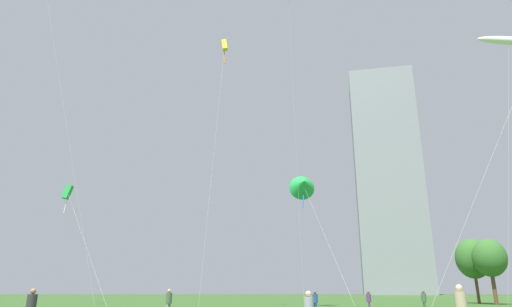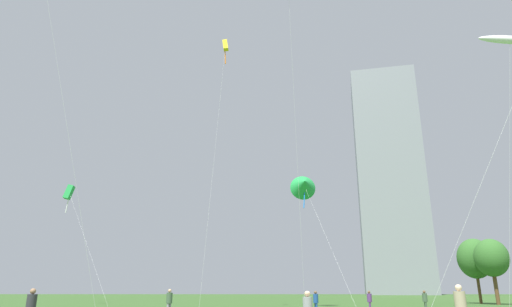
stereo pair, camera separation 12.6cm
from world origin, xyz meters
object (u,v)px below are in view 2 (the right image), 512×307
at_px(person_standing_2, 370,300).
at_px(park_tree_0, 475,259).
at_px(kite_flying_3, 510,40).
at_px(park_tree_1, 491,258).
at_px(kite_flying_6, 69,193).
at_px(kite_flying_4, 304,184).
at_px(person_standing_0, 31,307).
at_px(person_standing_1, 425,300).
at_px(person_standing_6, 461,307).
at_px(person_standing_4, 316,301).
at_px(person_standing_3, 169,301).
at_px(distant_highrise_0, 389,180).
at_px(kite_flying_5, 225,47).

xyz_separation_m(person_standing_2, park_tree_0, (18.00, 21.17, 4.34)).
bearing_deg(kite_flying_3, park_tree_1, 75.28).
bearing_deg(kite_flying_6, kite_flying_4, -16.10).
height_order(person_standing_0, park_tree_0, park_tree_0).
relative_size(person_standing_1, person_standing_6, 0.86).
xyz_separation_m(person_standing_4, park_tree_0, (22.26, 23.79, 4.34)).
height_order(kite_flying_6, park_tree_1, kite_flying_6).
height_order(person_standing_0, person_standing_3, person_standing_0).
height_order(person_standing_0, kite_flying_3, kite_flying_3).
distance_m(person_standing_3, person_standing_4, 9.88).
bearing_deg(kite_flying_3, person_standing_4, -174.53).
bearing_deg(distant_highrise_0, person_standing_2, -96.22).
xyz_separation_m(person_standing_3, kite_flying_4, (9.97, 13.88, 10.72)).
bearing_deg(person_standing_4, person_standing_0, 115.77).
bearing_deg(person_standing_2, person_standing_1, -70.37).
relative_size(person_standing_4, kite_flying_6, 0.11).
distance_m(person_standing_3, kite_flying_4, 20.17).
height_order(kite_flying_5, park_tree_1, kite_flying_5).
distance_m(kite_flying_5, distant_highrise_0, 114.20).
height_order(kite_flying_3, kite_flying_6, kite_flying_3).
xyz_separation_m(person_standing_4, person_standing_6, (3.67, -14.56, 0.16)).
xyz_separation_m(kite_flying_3, park_tree_1, (4.93, 18.78, -17.00)).
bearing_deg(person_standing_2, person_standing_0, 148.56).
distance_m(person_standing_4, park_tree_0, 32.87).
height_order(person_standing_4, kite_flying_4, kite_flying_4).
distance_m(person_standing_1, person_standing_3, 18.81).
bearing_deg(person_standing_4, kite_flying_4, -22.93).
bearing_deg(kite_flying_5, kite_flying_3, -12.53).
xyz_separation_m(kite_flying_6, park_tree_1, (49.48, 1.44, -7.59)).
height_order(person_standing_2, park_tree_1, park_tree_1).
bearing_deg(person_standing_4, park_tree_1, -68.35).
xyz_separation_m(kite_flying_3, distant_highrise_0, (20.68, 109.57, 14.57)).
bearing_deg(person_standing_1, person_standing_3, -67.18).
bearing_deg(park_tree_0, kite_flying_5, -150.83).
distance_m(person_standing_6, park_tree_1, 40.03).
relative_size(kite_flying_6, park_tree_0, 1.79).
height_order(person_standing_4, park_tree_1, park_tree_1).
xyz_separation_m(person_standing_6, kite_flying_4, (-3.19, 25.70, 10.63)).
xyz_separation_m(person_standing_0, park_tree_0, (35.03, 37.13, 4.26)).
distance_m(person_standing_4, kite_flying_5, 26.28).
bearing_deg(person_standing_2, kite_flying_5, 83.62).
relative_size(person_standing_3, park_tree_1, 0.23).
bearing_deg(kite_flying_3, distant_highrise_0, 79.31).
bearing_deg(person_standing_3, person_standing_0, -166.32).
xyz_separation_m(person_standing_1, distant_highrise_0, (29.93, 108.34, 35.75)).
xyz_separation_m(person_standing_0, kite_flying_5, (5.41, 20.60, 24.07)).
height_order(park_tree_0, distant_highrise_0, distant_highrise_0).
xyz_separation_m(person_standing_0, person_standing_6, (16.44, -1.22, 0.08)).
distance_m(person_standing_1, person_standing_6, 18.12).
height_order(person_standing_2, person_standing_6, person_standing_6).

